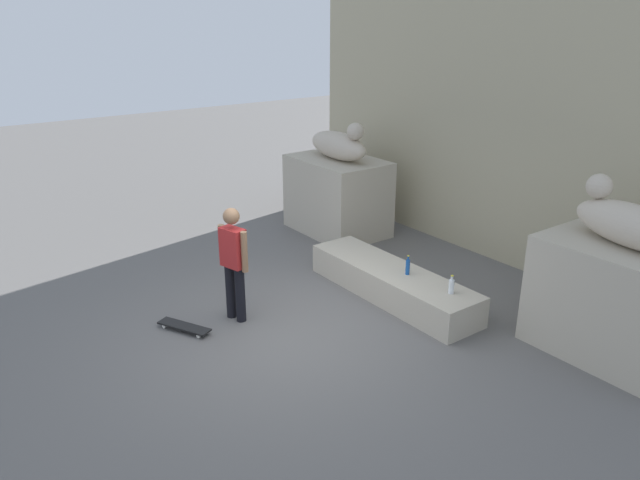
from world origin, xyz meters
TOP-DOWN VIEW (x-y plane):
  - ground_plane at (0.00, 0.00)m, footprint 40.00×40.00m
  - facade_wall at (0.00, 4.65)m, footprint 9.88×0.60m
  - pedestal_left at (-2.89, 3.01)m, footprint 1.93×1.32m
  - pedestal_right at (2.89, 3.01)m, footprint 1.93×1.32m
  - statue_reclining_left at (-2.86, 3.01)m, footprint 1.62×0.63m
  - statue_reclining_right at (2.86, 3.02)m, footprint 1.67×0.81m
  - ledge_block at (0.00, 1.85)m, footprint 3.08×0.81m
  - skater at (-0.79, -0.44)m, footprint 0.53×0.28m
  - skateboard at (-0.90, -1.21)m, footprint 0.80×0.54m
  - bottle_clear at (1.11, 1.93)m, footprint 0.08×0.08m
  - bottle_blue at (0.28, 1.89)m, footprint 0.06×0.06m

SIDE VIEW (x-z plane):
  - ground_plane at x=0.00m, z-range 0.00..0.00m
  - skateboard at x=-0.90m, z-range 0.02..0.10m
  - ledge_block at x=0.00m, z-range 0.00..0.47m
  - bottle_clear at x=1.11m, z-range 0.44..0.71m
  - bottle_blue at x=0.28m, z-range 0.44..0.74m
  - pedestal_left at x=-2.89m, z-range 0.00..1.48m
  - pedestal_right at x=2.89m, z-range 0.00..1.48m
  - skater at x=-0.79m, z-range 0.09..1.76m
  - statue_reclining_left at x=-2.86m, z-range 1.38..2.16m
  - statue_reclining_right at x=2.86m, z-range 1.38..2.16m
  - facade_wall at x=0.00m, z-range 0.00..6.85m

